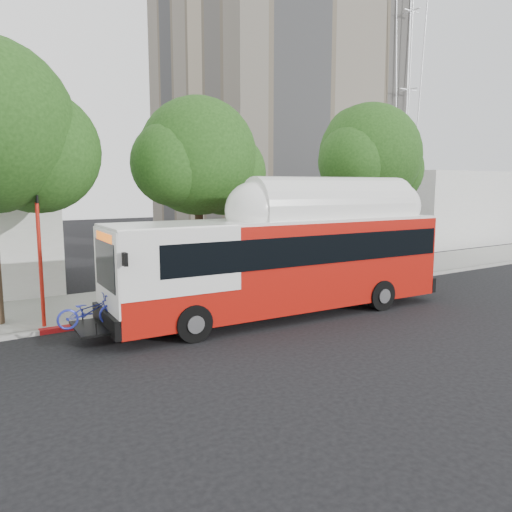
{
  "coord_description": "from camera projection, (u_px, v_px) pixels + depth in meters",
  "views": [
    {
      "loc": [
        -10.65,
        -13.43,
        4.91
      ],
      "look_at": [
        -0.0,
        3.0,
        2.12
      ],
      "focal_mm": 35.0,
      "sensor_mm": 36.0,
      "label": 1
    }
  ],
  "objects": [
    {
      "name": "ground",
      "position": [
        302.0,
        325.0,
        17.58
      ],
      "size": [
        120.0,
        120.0,
        0.0
      ],
      "primitive_type": "plane",
      "color": "black",
      "rests_on": "ground"
    },
    {
      "name": "sidewalk",
      "position": [
        215.0,
        291.0,
        22.97
      ],
      "size": [
        60.0,
        5.0,
        0.15
      ],
      "primitive_type": "cube",
      "color": "gray",
      "rests_on": "ground"
    },
    {
      "name": "curb_strip",
      "position": [
        244.0,
        302.0,
        20.81
      ],
      "size": [
        60.0,
        0.3,
        0.15
      ],
      "primitive_type": "cube",
      "color": "gray",
      "rests_on": "ground"
    },
    {
      "name": "red_curb_segment",
      "position": [
        178.0,
        311.0,
        19.2
      ],
      "size": [
        10.0,
        0.32,
        0.16
      ],
      "primitive_type": "cube",
      "color": "maroon",
      "rests_on": "ground"
    },
    {
      "name": "street_tree_left",
      "position": [
        1.0,
        134.0,
        16.67
      ],
      "size": [
        6.67,
        5.8,
        9.74
      ],
      "color": "#2D2116",
      "rests_on": "ground"
    },
    {
      "name": "street_tree_mid",
      "position": [
        206.0,
        162.0,
        21.46
      ],
      "size": [
        5.75,
        5.0,
        8.62
      ],
      "color": "#2D2116",
      "rests_on": "ground"
    },
    {
      "name": "street_tree_right",
      "position": [
        375.0,
        160.0,
        26.65
      ],
      "size": [
        6.21,
        5.4,
        9.18
      ],
      "color": "#2D2116",
      "rests_on": "ground"
    },
    {
      "name": "apartment_tower",
      "position": [
        272.0,
        52.0,
        48.05
      ],
      "size": [
        18.0,
        18.0,
        37.0
      ],
      "color": "tan",
      "rests_on": "ground"
    },
    {
      "name": "horizon_block",
      "position": [
        449.0,
        206.0,
        46.61
      ],
      "size": [
        20.0,
        12.0,
        6.0
      ],
      "primitive_type": "cube",
      "color": "silver",
      "rests_on": "ground"
    },
    {
      "name": "comms_tower",
      "position": [
        411.0,
        11.0,
        43.72
      ],
      "size": [
        2.8,
        2.8,
        40.0
      ],
      "primitive_type": null,
      "color": "silver",
      "rests_on": "ground"
    },
    {
      "name": "transit_bus",
      "position": [
        286.0,
        264.0,
        18.79
      ],
      "size": [
        14.28,
        3.53,
        4.19
      ],
      "rotation": [
        0.0,
        0.0,
        -0.05
      ],
      "color": "#AC130B",
      "rests_on": "ground"
    },
    {
      "name": "signal_pole",
      "position": [
        40.0,
        262.0,
        16.64
      ],
      "size": [
        0.13,
        0.43,
        4.58
      ],
      "color": "red",
      "rests_on": "ground"
    }
  ]
}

